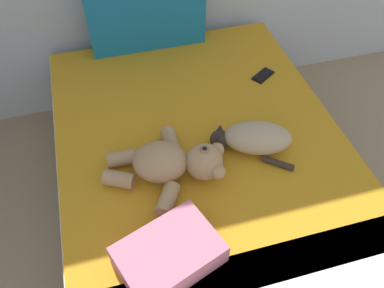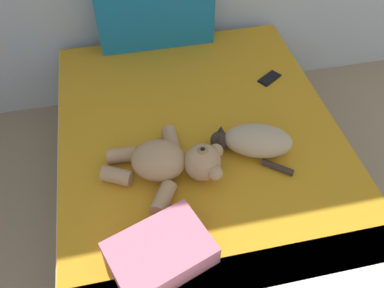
{
  "view_description": "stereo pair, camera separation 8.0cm",
  "coord_description": "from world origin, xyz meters",
  "px_view_note": "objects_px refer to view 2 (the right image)",
  "views": [
    {
      "loc": [
        1.37,
        1.71,
        2.1
      ],
      "look_at": [
        1.73,
        3.01,
        0.6
      ],
      "focal_mm": 37.59,
      "sensor_mm": 36.0,
      "label": 1
    },
    {
      "loc": [
        1.45,
        1.69,
        2.1
      ],
      "look_at": [
        1.73,
        3.01,
        0.6
      ],
      "focal_mm": 37.59,
      "sensor_mm": 36.0,
      "label": 2
    }
  ],
  "objects_px": {
    "cell_phone": "(269,78)",
    "throw_pillow": "(160,253)",
    "bed": "(201,170)",
    "cat": "(254,141)",
    "patterned_cushion": "(156,13)",
    "teddy_bear": "(171,162)"
  },
  "relations": [
    {
      "from": "patterned_cushion",
      "to": "bed",
      "type": "bearing_deg",
      "value": -83.93
    },
    {
      "from": "cat",
      "to": "cell_phone",
      "type": "distance_m",
      "value": 0.6
    },
    {
      "from": "patterned_cushion",
      "to": "cell_phone",
      "type": "distance_m",
      "value": 0.82
    },
    {
      "from": "teddy_bear",
      "to": "bed",
      "type": "bearing_deg",
      "value": 44.94
    },
    {
      "from": "cat",
      "to": "teddy_bear",
      "type": "height_order",
      "value": "teddy_bear"
    },
    {
      "from": "cat",
      "to": "teddy_bear",
      "type": "distance_m",
      "value": 0.43
    },
    {
      "from": "bed",
      "to": "patterned_cushion",
      "type": "height_order",
      "value": "patterned_cushion"
    },
    {
      "from": "bed",
      "to": "cat",
      "type": "distance_m",
      "value": 0.44
    },
    {
      "from": "patterned_cushion",
      "to": "cat",
      "type": "height_order",
      "value": "patterned_cushion"
    },
    {
      "from": "patterned_cushion",
      "to": "cell_phone",
      "type": "bearing_deg",
      "value": -40.22
    },
    {
      "from": "teddy_bear",
      "to": "throw_pillow",
      "type": "relative_size",
      "value": 1.5
    },
    {
      "from": "patterned_cushion",
      "to": "teddy_bear",
      "type": "height_order",
      "value": "patterned_cushion"
    },
    {
      "from": "cell_phone",
      "to": "teddy_bear",
      "type": "bearing_deg",
      "value": -140.3
    },
    {
      "from": "cell_phone",
      "to": "throw_pillow",
      "type": "distance_m",
      "value": 1.32
    },
    {
      "from": "bed",
      "to": "cat",
      "type": "bearing_deg",
      "value": -30.86
    },
    {
      "from": "cat",
      "to": "throw_pillow",
      "type": "bearing_deg",
      "value": -138.4
    },
    {
      "from": "teddy_bear",
      "to": "throw_pillow",
      "type": "height_order",
      "value": "teddy_bear"
    },
    {
      "from": "patterned_cushion",
      "to": "teddy_bear",
      "type": "xyz_separation_m",
      "value": [
        -0.1,
        -1.1,
        -0.14
      ]
    },
    {
      "from": "cell_phone",
      "to": "throw_pillow",
      "type": "height_order",
      "value": "throw_pillow"
    },
    {
      "from": "patterned_cushion",
      "to": "cell_phone",
      "type": "height_order",
      "value": "patterned_cushion"
    },
    {
      "from": "patterned_cushion",
      "to": "throw_pillow",
      "type": "height_order",
      "value": "patterned_cushion"
    },
    {
      "from": "bed",
      "to": "patterned_cushion",
      "type": "bearing_deg",
      "value": 96.07
    }
  ]
}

